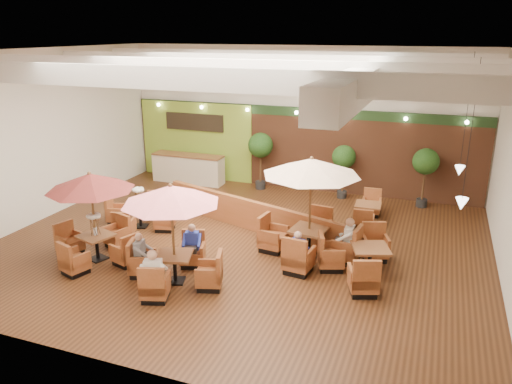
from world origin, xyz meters
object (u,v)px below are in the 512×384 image
at_px(table_1, 172,216).
at_px(table_4, 358,260).
at_px(table_0, 92,201).
at_px(table_3, 140,215).
at_px(diner_3, 299,247).
at_px(diner_1, 192,241).
at_px(diner_0, 154,270).
at_px(diner_4, 347,236).
at_px(booth_divider, 250,215).
at_px(topiary_2, 426,164).
at_px(service_counter, 188,169).
at_px(table_2, 311,190).
at_px(diner_2, 141,250).
at_px(topiary_0, 261,147).
at_px(table_5, 367,214).
at_px(topiary_1, 344,159).

height_order(table_1, table_4, table_1).
xyz_separation_m(table_0, table_3, (-0.22, 2.47, -1.29)).
xyz_separation_m(table_0, table_1, (2.64, -0.40, 0.06)).
bearing_deg(diner_3, diner_1, -151.00).
xyz_separation_m(diner_0, diner_4, (3.81, 3.55, -0.00)).
distance_m(table_0, diner_3, 5.61).
xyz_separation_m(booth_divider, table_0, (-3.16, -3.52, 1.23)).
distance_m(table_4, topiary_2, 6.24).
height_order(table_1, topiary_2, table_1).
distance_m(table_1, diner_0, 1.37).
distance_m(topiary_2, diner_4, 5.73).
height_order(service_counter, booth_divider, service_counter).
distance_m(table_2, table_4, 2.21).
xyz_separation_m(table_1, diner_2, (-0.95, 0.00, -1.04)).
distance_m(diner_1, diner_2, 1.34).
bearing_deg(diner_3, service_counter, 152.61).
height_order(table_2, table_4, table_2).
xyz_separation_m(booth_divider, topiary_0, (-1.15, 4.10, 1.20)).
bearing_deg(diner_0, table_5, 38.80).
distance_m(table_0, diner_4, 6.88).
relative_size(service_counter, table_4, 1.05).
bearing_deg(topiary_1, booth_divider, -117.28).
bearing_deg(diner_0, booth_divider, 63.73).
bearing_deg(table_5, table_1, -128.19).
relative_size(topiary_2, diner_2, 2.99).
bearing_deg(topiary_2, diner_0, -121.51).
relative_size(topiary_0, diner_2, 3.16).
distance_m(table_1, diner_4, 4.72).
bearing_deg(table_1, topiary_2, 37.86).
distance_m(topiary_0, diner_1, 7.16).
distance_m(table_1, diner_1, 1.41).
bearing_deg(diner_4, table_1, 124.60).
relative_size(service_counter, booth_divider, 0.43).
xyz_separation_m(topiary_2, diner_3, (-2.74, -6.47, -0.86)).
bearing_deg(table_0, table_4, 31.06).
distance_m(service_counter, diner_2, 8.30).
bearing_deg(service_counter, diner_3, -43.99).
bearing_deg(table_3, topiary_1, 27.58).
height_order(topiary_0, diner_1, topiary_0).
height_order(diner_2, diner_4, diner_4).
distance_m(service_counter, table_5, 7.98).
xyz_separation_m(table_4, diner_2, (-5.16, -2.04, 0.35)).
bearing_deg(diner_2, topiary_1, 143.97).
relative_size(table_3, table_5, 1.03).
relative_size(table_1, diner_1, 3.72).
bearing_deg(diner_4, topiary_2, -17.09).
height_order(table_2, topiary_1, table_2).
distance_m(table_3, diner_3, 5.78).
height_order(booth_divider, table_2, table_2).
xyz_separation_m(table_2, topiary_0, (-3.39, 5.41, -0.25)).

